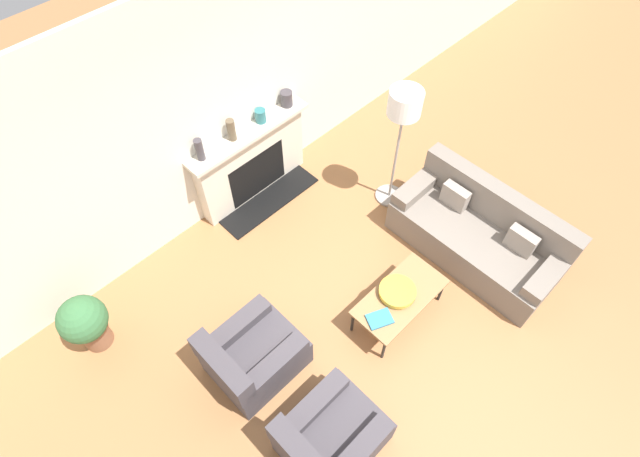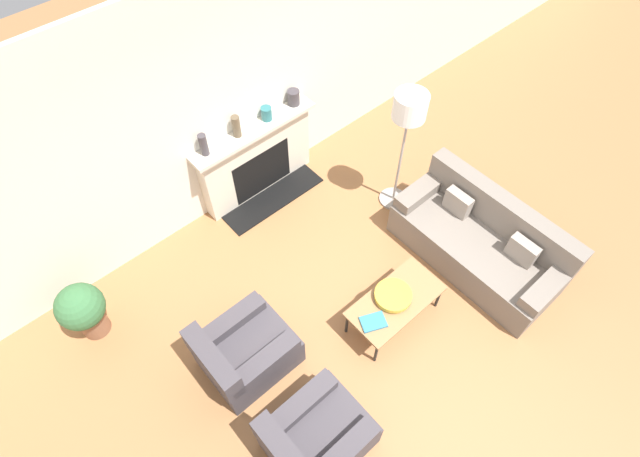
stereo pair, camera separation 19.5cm
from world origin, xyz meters
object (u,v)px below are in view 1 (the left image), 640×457
(fireplace, at_px, (252,163))
(bowl, at_px, (397,292))
(armchair_near, at_px, (330,439))
(mantel_vase_center_left, at_px, (231,130))
(mantel_vase_right, at_px, (287,99))
(book, at_px, (380,319))
(floor_lamp, at_px, (403,114))
(couch, at_px, (478,235))
(armchair_far, at_px, (252,357))
(mantel_vase_center_right, at_px, (261,116))
(potted_plant, at_px, (85,322))
(mantel_vase_left, at_px, (200,150))
(coffee_table, at_px, (400,298))

(fireplace, distance_m, bowl, 2.43)
(armchair_near, relative_size, mantel_vase_center_left, 3.25)
(fireplace, bearing_deg, mantel_vase_right, 1.38)
(bowl, xyz_separation_m, book, (-0.35, -0.07, -0.03))
(bowl, distance_m, floor_lamp, 1.91)
(mantel_vase_center_left, distance_m, mantel_vase_right, 0.83)
(bowl, distance_m, mantel_vase_right, 2.63)
(fireplace, height_order, couch, fireplace)
(bowl, height_order, floor_lamp, floor_lamp)
(armchair_far, bearing_deg, mantel_vase_center_right, -44.33)
(potted_plant, bearing_deg, mantel_vase_center_left, 10.82)
(fireplace, distance_m, mantel_vase_left, 0.92)
(mantel_vase_left, bearing_deg, armchair_near, -107.90)
(fireplace, xyz_separation_m, mantel_vase_left, (-0.64, 0.02, 0.67))
(couch, relative_size, armchair_far, 2.20)
(couch, bearing_deg, mantel_vase_center_left, -151.12)
(floor_lamp, bearing_deg, armchair_near, -149.58)
(armchair_far, height_order, mantel_vase_left, mantel_vase_left)
(bowl, height_order, potted_plant, potted_plant)
(fireplace, xyz_separation_m, armchair_near, (-1.58, -2.92, -0.22))
(armchair_near, relative_size, floor_lamp, 0.53)
(fireplace, distance_m, couch, 2.84)
(armchair_near, xyz_separation_m, book, (1.15, 0.43, 0.14))
(armchair_near, relative_size, potted_plant, 1.19)
(floor_lamp, bearing_deg, mantel_vase_center_left, 135.69)
(fireplace, bearing_deg, couch, -64.47)
(fireplace, height_order, armchair_far, fireplace)
(couch, relative_size, mantel_vase_right, 10.31)
(coffee_table, bearing_deg, floor_lamp, 43.09)
(armchair_far, distance_m, floor_lamp, 3.00)
(mantel_vase_center_right, bearing_deg, mantel_vase_center_left, 180.00)
(fireplace, distance_m, mantel_vase_center_right, 0.65)
(fireplace, distance_m, book, 2.53)
(armchair_far, bearing_deg, couch, -104.43)
(fireplace, relative_size, mantel_vase_center_left, 6.08)
(armchair_far, bearing_deg, mantel_vase_left, -27.10)
(mantel_vase_left, xyz_separation_m, mantel_vase_center_left, (0.44, 0.00, -0.00))
(bowl, bearing_deg, coffee_table, -83.46)
(book, height_order, mantel_vase_right, mantel_vase_right)
(coffee_table, height_order, book, book)
(fireplace, bearing_deg, armchair_near, -118.49)
(mantel_vase_center_left, bearing_deg, floor_lamp, -44.31)
(book, relative_size, potted_plant, 0.40)
(armchair_near, bearing_deg, couch, -82.69)
(armchair_near, distance_m, mantel_vase_center_right, 3.55)
(mantel_vase_center_left, height_order, potted_plant, mantel_vase_center_left)
(floor_lamp, distance_m, potted_plant, 3.94)
(book, distance_m, mantel_vase_left, 2.62)
(armchair_far, xyz_separation_m, coffee_table, (1.50, -0.63, 0.10))
(armchair_far, distance_m, potted_plant, 1.72)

